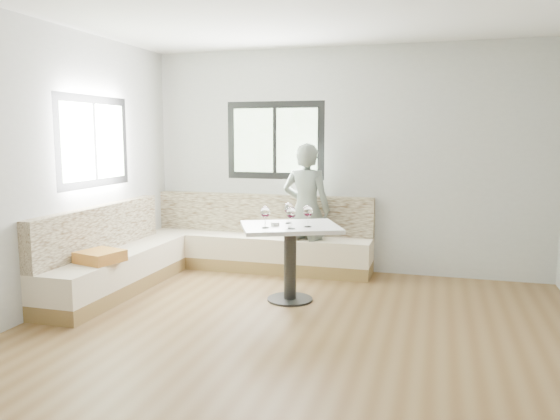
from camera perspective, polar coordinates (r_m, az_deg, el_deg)
The scene contains 9 objects.
room at distance 4.56m, azimuth 0.65°, elevation 3.90°, with size 5.01×5.01×2.81m.
banquette at distance 6.67m, azimuth -8.35°, elevation -4.27°, with size 2.90×2.80×0.95m.
table at distance 5.66m, azimuth 1.06°, elevation -3.59°, with size 1.20×1.09×0.80m.
person at distance 6.70m, azimuth 2.77°, elevation 0.07°, with size 0.59×0.39×1.63m, color slate.
olive_ramekin at distance 5.60m, azimuth -0.51°, elevation -1.44°, with size 0.09×0.09×0.04m.
wine_glass_a at distance 5.43m, azimuth -1.55°, elevation -0.28°, with size 0.10×0.10×0.22m.
wine_glass_b at distance 5.39m, azimuth 1.19°, elevation -0.35°, with size 0.10×0.10×0.22m.
wine_glass_c at distance 5.50m, azimuth 2.93°, elevation -0.19°, with size 0.10×0.10×0.22m.
wine_glass_d at distance 5.71m, azimuth 0.92°, elevation 0.13°, with size 0.10×0.10×0.22m.
Camera 1 is at (1.14, -4.30, 1.73)m, focal length 35.00 mm.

